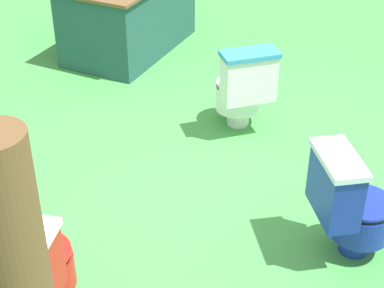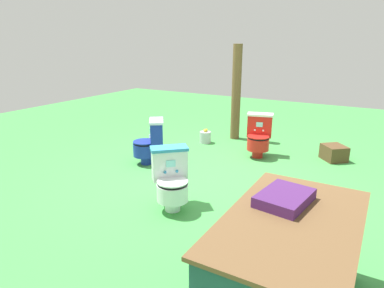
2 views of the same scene
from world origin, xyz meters
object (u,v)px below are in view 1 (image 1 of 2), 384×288
toilet_white (243,88)px  toilet_blue (350,204)px  vendor_table (129,13)px  toilet_red (31,265)px

toilet_white → toilet_blue: bearing=-87.1°
toilet_blue → vendor_table: (2.05, 2.75, 0.02)m
toilet_blue → toilet_white: same height
toilet_white → vendor_table: bearing=106.5°
toilet_red → toilet_white: bearing=68.8°
toilet_blue → vendor_table: size_ratio=0.50×
toilet_blue → toilet_red: same height
vendor_table → toilet_white: bearing=-120.6°
toilet_white → toilet_red: bearing=-139.0°
toilet_red → toilet_blue: bearing=26.8°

